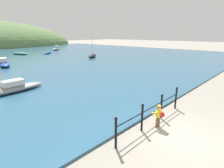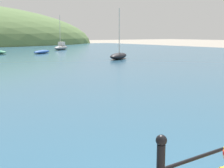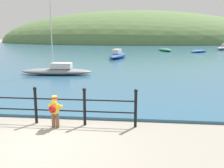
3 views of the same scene
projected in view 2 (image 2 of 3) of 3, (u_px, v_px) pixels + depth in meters
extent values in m
sphere|color=black|center=(161.00, 140.00, 3.23)|extent=(0.12, 0.12, 0.12)
cylinder|color=black|center=(209.00, 154.00, 3.74)|extent=(4.79, 0.04, 0.04)
ellipsoid|color=gray|center=(61.00, 48.00, 42.59)|extent=(3.53, 3.36, 0.56)
cube|color=silver|center=(62.00, 44.00, 42.78)|extent=(1.20, 1.18, 0.51)
cylinder|color=beige|center=(60.00, 31.00, 42.05)|extent=(0.07, 0.07, 4.07)
ellipsoid|color=black|center=(119.00, 56.00, 27.02)|extent=(3.39, 2.89, 0.52)
cylinder|color=beige|center=(119.00, 31.00, 26.84)|extent=(0.07, 0.07, 3.79)
ellipsoid|color=#1E4793|center=(42.00, 52.00, 34.85)|extent=(3.21, 3.04, 0.36)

